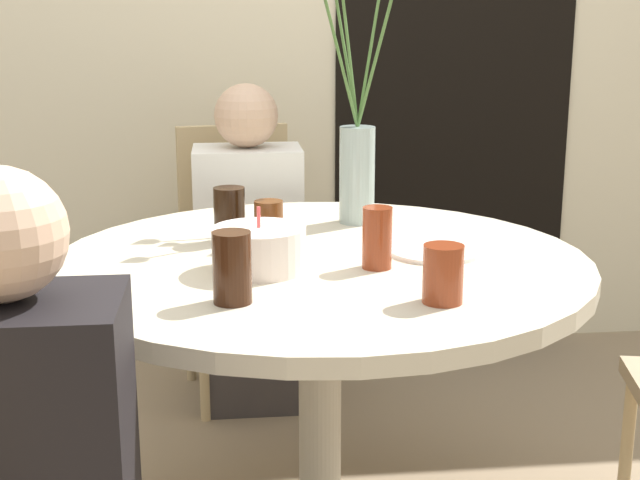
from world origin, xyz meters
name	(u,v)px	position (x,y,z in m)	size (l,w,h in m)	color
wall_back	(279,6)	(0.00, 1.39, 1.30)	(8.00, 0.05, 2.60)	beige
doorway_panel	(455,82)	(0.66, 1.36, 1.02)	(0.90, 0.01, 2.05)	black
dining_table	(320,307)	(0.00, 0.00, 0.61)	(1.23, 1.23, 0.74)	beige
chair_right_flank	(240,245)	(-0.17, 1.00, 0.51)	(0.46, 0.46, 0.91)	#9E896B
birthday_cake	(259,249)	(-0.14, -0.09, 0.78)	(0.20, 0.20, 0.14)	white
flower_vase	(357,118)	(0.14, 0.35, 1.01)	(0.26, 0.24, 0.76)	#9EB2AD
side_plate	(435,252)	(0.27, 0.00, 0.74)	(0.21, 0.21, 0.01)	white
drink_glass_0	(377,238)	(0.11, -0.10, 0.80)	(0.06, 0.06, 0.14)	maroon
drink_glass_1	(232,268)	(-0.20, -0.31, 0.81)	(0.08, 0.08, 0.14)	#33190C
drink_glass_2	(443,274)	(0.20, -0.35, 0.79)	(0.08, 0.08, 0.11)	maroon
drink_glass_3	(269,225)	(-0.11, 0.08, 0.79)	(0.07, 0.07, 0.12)	#51280F
drink_glass_4	(230,215)	(-0.20, 0.17, 0.80)	(0.08, 0.08, 0.13)	black
person_woman	(249,260)	(-0.14, 0.84, 0.50)	(0.34, 0.24, 1.07)	#383333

